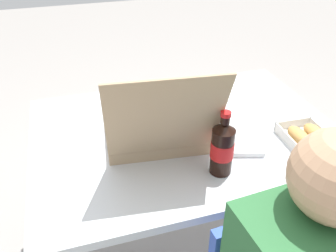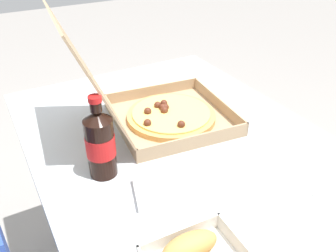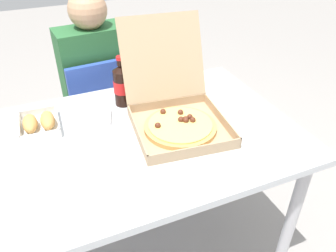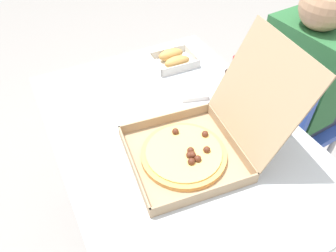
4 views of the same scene
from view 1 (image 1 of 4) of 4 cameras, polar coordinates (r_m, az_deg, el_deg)
dining_table at (r=1.39m, az=2.91°, el=-3.83°), size 1.15×0.83×0.74m
pizza_box_open at (r=1.27m, az=-2.01°, el=-0.07°), size 0.40×0.53×0.37m
bread_side_box at (r=1.36m, az=21.54°, el=-1.59°), size 0.16×0.20×0.06m
cola_bottle at (r=1.11m, az=8.78°, el=-3.48°), size 0.07×0.07×0.22m
paper_menu at (r=1.62m, az=9.05°, el=5.27°), size 0.21×0.16×0.00m
napkin_pile at (r=1.28m, az=12.51°, el=-3.16°), size 0.14×0.14×0.02m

